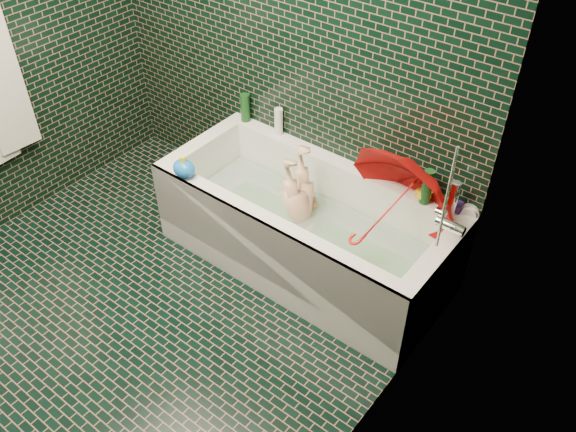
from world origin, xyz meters
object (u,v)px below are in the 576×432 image
Objects in this scene: rubber_duck at (425,193)px; bath_toy at (184,168)px; child at (301,214)px; umbrella at (390,209)px; bathtub at (304,236)px.

rubber_duck is 1.33m from bath_toy.
bath_toy is at bearing -173.35° from rubber_duck.
bath_toy is (-0.55, -0.37, 0.30)m from child.
umbrella is (0.53, 0.06, 0.28)m from child.
umbrella is at bearing 13.53° from bathtub.
umbrella is 1.16m from bath_toy.
child is 1.28× the size of umbrella.
umbrella is 4.14× the size of bath_toy.
bath_toy is at bearing -152.91° from bathtub.
bath_toy is (-0.61, -0.31, 0.40)m from bathtub.
child is at bearing 22.94° from bath_toy.
umbrella reaches higher than bath_toy.
umbrella reaches higher than rubber_duck.
umbrella is at bearing 93.61° from child.
bathtub is at bearing -171.46° from rubber_duck.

